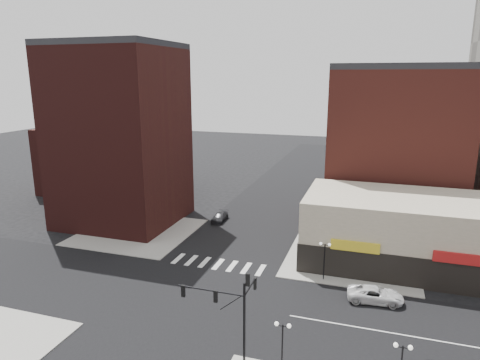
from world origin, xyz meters
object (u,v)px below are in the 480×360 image
(white_suv, at_px, (375,295))
(traffic_signal, at_px, (233,304))
(street_lamp_se_b, at_px, (402,357))
(street_lamp_se_a, at_px, (283,335))
(street_lamp_ne, at_px, (325,251))
(dark_sedan_north, at_px, (220,217))

(white_suv, bearing_deg, traffic_signal, 136.57)
(street_lamp_se_b, bearing_deg, white_suv, 97.34)
(street_lamp_se_a, height_order, street_lamp_ne, same)
(street_lamp_se_b, distance_m, street_lamp_ne, 17.46)
(traffic_signal, height_order, street_lamp_se_b, traffic_signal)
(white_suv, height_order, dark_sedan_north, white_suv)
(street_lamp_ne, bearing_deg, traffic_signal, -106.75)
(street_lamp_se_a, bearing_deg, dark_sedan_north, 118.09)
(street_lamp_ne, height_order, white_suv, street_lamp_ne)
(street_lamp_se_b, relative_size, dark_sedan_north, 0.97)
(traffic_signal, height_order, street_lamp_se_a, traffic_signal)
(street_lamp_se_a, distance_m, white_suv, 14.71)
(traffic_signal, distance_m, street_lamp_se_b, 11.88)
(street_lamp_se_b, relative_size, street_lamp_ne, 1.00)
(street_lamp_se_b, relative_size, white_suv, 0.79)
(traffic_signal, bearing_deg, street_lamp_se_b, -0.82)
(traffic_signal, bearing_deg, dark_sedan_north, 112.41)
(street_lamp_ne, height_order, dark_sedan_north, street_lamp_ne)
(street_lamp_ne, bearing_deg, street_lamp_se_a, -93.58)
(dark_sedan_north, bearing_deg, street_lamp_se_a, -64.14)
(dark_sedan_north, bearing_deg, traffic_signal, -69.82)
(traffic_signal, bearing_deg, street_lamp_ne, 73.25)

